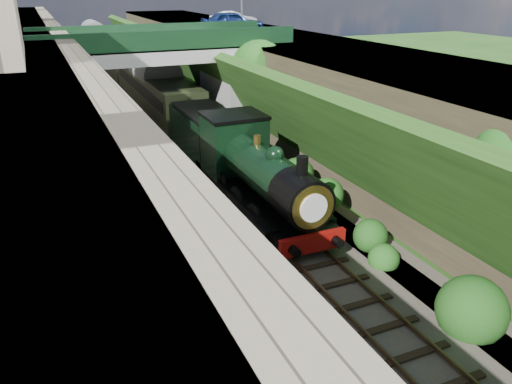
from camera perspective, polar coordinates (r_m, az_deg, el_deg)
ground at (r=15.10m, az=12.16°, el=-18.31°), size 160.00×160.00×0.00m
trackbed at (r=31.37m, az=-9.16°, el=4.45°), size 10.00×90.00×0.20m
retaining_wall at (r=29.68m, az=-19.99°, el=9.15°), size 1.00×90.00×7.00m
street_plateau_left at (r=29.69m, az=-26.74°, el=8.09°), size 6.00×90.00×7.00m
street_plateau_right at (r=34.09m, az=6.41°, el=11.32°), size 8.00×90.00×6.25m
embankment_slope at (r=28.95m, az=2.10°, el=8.57°), size 4.86×90.00×6.49m
track_left at (r=30.93m, az=-12.76°, el=4.18°), size 2.50×90.00×0.20m
track_right at (r=31.63m, az=-7.07°, el=4.99°), size 2.50×90.00×0.20m
road_bridge at (r=34.43m, az=-9.80°, el=12.86°), size 16.00×6.40×7.25m
tree at (r=32.68m, az=0.42°, el=13.68°), size 3.60×3.80×6.60m
car_blue at (r=40.02m, az=-2.72°, el=18.81°), size 5.00×2.49×1.64m
car_silver at (r=45.50m, az=-2.60°, el=19.11°), size 4.39×2.52×1.37m
locomotive at (r=22.21m, az=0.29°, el=1.90°), size 3.10×10.22×3.83m
tender at (r=28.83m, az=-5.67°, el=6.15°), size 2.70×6.00×3.05m
coach_front at (r=40.58m, az=-11.41°, el=11.30°), size 2.90×18.00×3.70m
coach_middle at (r=58.86m, az=-15.66°, el=14.37°), size 2.90×18.00×3.70m
coach_rear at (r=77.39m, az=-17.93°, el=15.95°), size 2.90×18.00×3.70m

